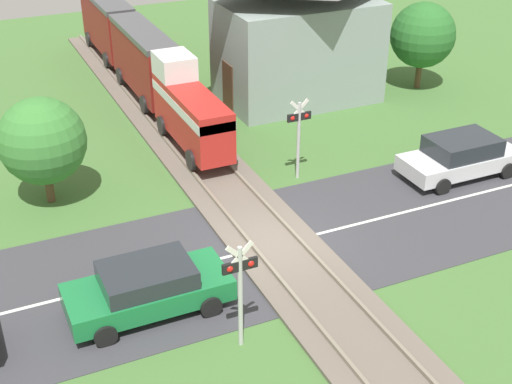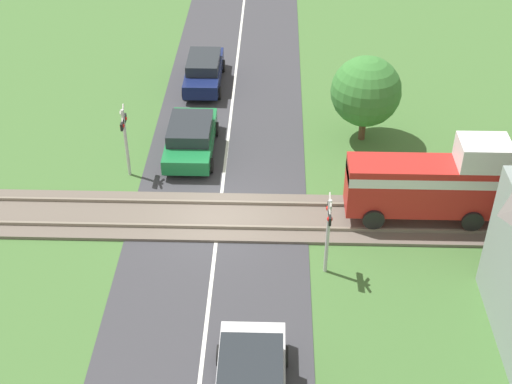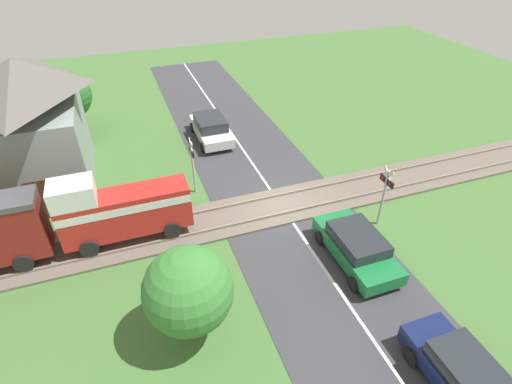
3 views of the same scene
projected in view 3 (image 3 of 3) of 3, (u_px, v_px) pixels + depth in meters
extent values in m
plane|color=#426B33|center=(282.00, 207.00, 19.68)|extent=(60.00, 60.00, 0.00)
cube|color=#38383D|center=(282.00, 206.00, 19.68)|extent=(48.00, 6.40, 0.02)
cube|color=silver|center=(282.00, 206.00, 19.67)|extent=(48.00, 0.12, 0.00)
cube|color=#665B51|center=(282.00, 206.00, 19.65)|extent=(2.80, 48.00, 0.12)
cube|color=slate|center=(288.00, 212.00, 19.03)|extent=(0.10, 48.00, 0.12)
cube|color=slate|center=(276.00, 196.00, 20.13)|extent=(0.10, 48.00, 0.12)
cube|color=red|center=(126.00, 212.00, 16.79)|extent=(1.35, 5.33, 1.90)
cube|color=silver|center=(124.00, 202.00, 16.49)|extent=(1.37, 5.33, 0.36)
cube|color=silver|center=(72.00, 193.00, 15.48)|extent=(1.35, 1.71, 0.90)
cylinder|color=black|center=(173.00, 230.00, 17.26)|extent=(0.14, 0.76, 0.76)
cylinder|color=black|center=(167.00, 211.00, 18.37)|extent=(0.14, 0.76, 0.76)
cylinder|color=black|center=(90.00, 249.00, 16.31)|extent=(0.14, 0.76, 0.76)
cylinder|color=black|center=(89.00, 228.00, 17.42)|extent=(0.14, 0.76, 0.76)
cylinder|color=black|center=(23.00, 264.00, 15.63)|extent=(0.14, 0.76, 0.76)
cylinder|color=black|center=(27.00, 240.00, 16.74)|extent=(0.14, 0.76, 0.76)
cube|color=#197038|center=(356.00, 249.00, 16.36)|extent=(4.32, 1.84, 0.59)
cube|color=#23282D|center=(358.00, 239.00, 16.05)|extent=(2.38, 1.69, 0.50)
cylinder|color=black|center=(320.00, 238.00, 17.36)|extent=(0.60, 0.18, 0.60)
cylinder|color=black|center=(356.00, 228.00, 17.87)|extent=(0.60, 0.18, 0.60)
cylinder|color=black|center=(354.00, 284.00, 15.20)|extent=(0.60, 0.18, 0.60)
cylinder|color=black|center=(394.00, 272.00, 15.71)|extent=(0.60, 0.18, 0.60)
cube|color=silver|center=(211.00, 131.00, 25.20)|extent=(4.41, 1.84, 0.57)
cube|color=#23282D|center=(210.00, 122.00, 24.85)|extent=(2.43, 1.69, 0.62)
cylinder|color=black|center=(232.00, 142.00, 24.51)|extent=(0.60, 0.18, 0.60)
cylinder|color=black|center=(203.00, 147.00, 24.00)|extent=(0.60, 0.18, 0.60)
cylinder|color=black|center=(219.00, 123.00, 26.72)|extent=(0.60, 0.18, 0.60)
cylinder|color=black|center=(192.00, 128.00, 26.21)|extent=(0.60, 0.18, 0.60)
cube|color=#141E4C|center=(467.00, 384.00, 11.66)|extent=(4.36, 1.60, 0.63)
cube|color=#23282D|center=(473.00, 373.00, 11.34)|extent=(2.40, 1.47, 0.48)
cylinder|color=black|center=(411.00, 357.00, 12.71)|extent=(0.60, 0.18, 0.60)
cylinder|color=black|center=(451.00, 342.00, 13.16)|extent=(0.60, 0.18, 0.60)
cylinder|color=#B7B7B7|center=(383.00, 198.00, 17.79)|extent=(0.12, 0.12, 2.89)
cube|color=black|center=(387.00, 181.00, 17.26)|extent=(0.90, 0.08, 0.28)
sphere|color=red|center=(391.00, 184.00, 17.05)|extent=(0.18, 0.18, 0.18)
sphere|color=red|center=(383.00, 178.00, 17.47)|extent=(0.18, 0.18, 0.18)
cube|color=silver|center=(388.00, 176.00, 17.10)|extent=(0.72, 0.04, 0.72)
cube|color=silver|center=(388.00, 176.00, 17.10)|extent=(0.72, 0.04, 0.72)
cylinder|color=#B7B7B7|center=(193.00, 168.00, 19.91)|extent=(0.12, 0.12, 2.89)
cube|color=black|center=(192.00, 152.00, 19.38)|extent=(0.90, 0.08, 0.28)
sphere|color=red|center=(190.00, 149.00, 19.59)|extent=(0.18, 0.18, 0.18)
sphere|color=red|center=(193.00, 154.00, 19.17)|extent=(0.18, 0.18, 0.18)
cube|color=silver|center=(191.00, 147.00, 19.22)|extent=(0.72, 0.04, 0.72)
cube|color=silver|center=(191.00, 147.00, 19.22)|extent=(0.72, 0.04, 0.72)
cube|color=gray|center=(40.00, 145.00, 20.27)|extent=(6.70, 4.32, 4.42)
pyramid|color=#5B5651|center=(15.00, 74.00, 18.17)|extent=(7.23, 4.66, 1.45)
cube|color=#472D1E|center=(43.00, 200.00, 18.35)|extent=(0.06, 1.10, 2.10)
cylinder|color=#333338|center=(68.00, 222.00, 17.70)|extent=(0.38, 0.38, 1.29)
sphere|color=tan|center=(64.00, 208.00, 17.26)|extent=(0.24, 0.24, 0.24)
cylinder|color=brown|center=(75.00, 123.00, 26.01)|extent=(0.28, 0.28, 1.26)
sphere|color=#286628|center=(67.00, 95.00, 24.92)|extent=(2.99, 2.99, 2.99)
cylinder|color=brown|center=(193.00, 325.00, 13.44)|extent=(0.28, 0.28, 1.02)
sphere|color=#387A33|center=(188.00, 290.00, 12.44)|extent=(2.89, 2.89, 2.89)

